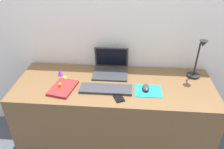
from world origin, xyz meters
name	(u,v)px	position (x,y,z in m)	size (l,w,h in m)	color
ground_plane	(114,145)	(0.00, 0.00, 0.00)	(6.00, 6.00, 0.00)	#474C56
back_wall	(117,68)	(0.00, 0.34, 0.70)	(2.83, 0.05, 1.39)	silver
desk	(114,118)	(0.00, 0.00, 0.37)	(1.63, 0.60, 0.74)	brown
laptop	(111,66)	(-0.04, 0.19, 0.79)	(0.30, 0.25, 0.21)	#333338
keyboard	(106,89)	(-0.06, -0.09, 0.75)	(0.41, 0.13, 0.02)	#333338
mousepad	(148,91)	(0.27, -0.08, 0.74)	(0.21, 0.17, 0.00)	teal
mouse	(146,88)	(0.26, -0.06, 0.76)	(0.06, 0.10, 0.03)	#333338
cell_phone	(118,97)	(0.04, -0.18, 0.74)	(0.06, 0.13, 0.01)	black
desk_lamp	(198,60)	(0.67, 0.15, 0.91)	(0.11, 0.15, 0.36)	black
notebook_pad	(63,88)	(-0.40, -0.10, 0.75)	(0.17, 0.24, 0.02)	maroon
toy_figurine_purple	(60,73)	(-0.48, 0.10, 0.77)	(0.05, 0.05, 0.05)	purple
toy_figurine_lime	(65,78)	(-0.42, 0.02, 0.76)	(0.04, 0.04, 0.04)	#8CDB33
toy_figurine_orange	(60,86)	(-0.42, -0.10, 0.77)	(0.03, 0.03, 0.05)	orange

